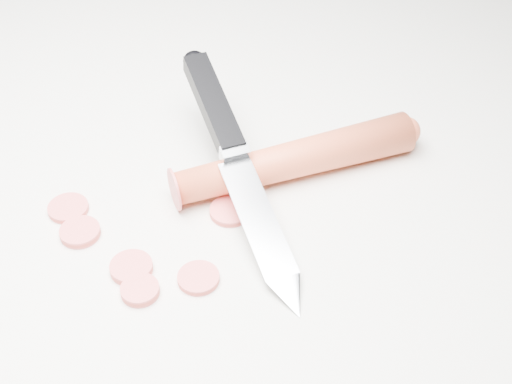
% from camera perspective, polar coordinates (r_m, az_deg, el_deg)
% --- Properties ---
extents(ground, '(2.40, 2.40, 0.00)m').
position_cam_1_polar(ground, '(0.62, -5.73, -0.24)').
color(ground, white).
rests_on(ground, ground).
extents(carrot, '(0.19, 0.16, 0.03)m').
position_cam_1_polar(carrot, '(0.63, 3.15, 2.64)').
color(carrot, '#D34625').
rests_on(carrot, ground).
extents(carrot_slice_0, '(0.03, 0.03, 0.01)m').
position_cam_1_polar(carrot_slice_0, '(0.60, -2.09, -1.55)').
color(carrot_slice_0, '#DF4E4E').
rests_on(carrot_slice_0, ground).
extents(carrot_slice_1, '(0.03, 0.03, 0.01)m').
position_cam_1_polar(carrot_slice_1, '(0.62, -14.79, -1.26)').
color(carrot_slice_1, '#DF4E4E').
rests_on(carrot_slice_1, ground).
extents(carrot_slice_2, '(0.03, 0.03, 0.01)m').
position_cam_1_polar(carrot_slice_2, '(0.55, -9.27, -7.76)').
color(carrot_slice_2, '#DF4E4E').
rests_on(carrot_slice_2, ground).
extents(carrot_slice_3, '(0.03, 0.03, 0.01)m').
position_cam_1_polar(carrot_slice_3, '(0.57, -9.95, -5.98)').
color(carrot_slice_3, '#DF4E4E').
rests_on(carrot_slice_3, ground).
extents(carrot_slice_4, '(0.03, 0.03, 0.01)m').
position_cam_1_polar(carrot_slice_4, '(0.55, -4.63, -6.87)').
color(carrot_slice_4, '#DF4E4E').
rests_on(carrot_slice_4, ground).
extents(carrot_slice_5, '(0.03, 0.03, 0.01)m').
position_cam_1_polar(carrot_slice_5, '(0.60, -13.90, -3.13)').
color(carrot_slice_5, '#DF4E4E').
rests_on(carrot_slice_5, ground).
extents(kitchen_knife, '(0.19, 0.23, 0.08)m').
position_cam_1_polar(kitchen_knife, '(0.59, -1.22, 2.12)').
color(kitchen_knife, '#B6B8BD').
rests_on(kitchen_knife, ground).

